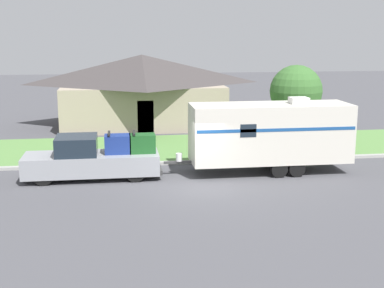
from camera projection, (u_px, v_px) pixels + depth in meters
name	position (u px, v px, depth m)	size (l,w,h in m)	color
ground_plane	(196.00, 185.00, 22.20)	(120.00, 120.00, 0.00)	#47474C
curb_strip	(184.00, 162.00, 25.81)	(80.00, 0.30, 0.14)	#999993
lawn_strip	(176.00, 147.00, 29.36)	(80.00, 7.00, 0.03)	#568442
house_across_street	(142.00, 89.00, 36.22)	(11.35, 7.94, 4.74)	gray
pickup_truck	(93.00, 159.00, 23.10)	(5.89, 1.95, 2.02)	black
travel_trailer	(270.00, 133.00, 23.98)	(8.37, 2.28, 3.39)	black
mailbox	(80.00, 141.00, 25.85)	(0.48, 0.20, 1.37)	brown
tree_in_yard	(296.00, 91.00, 29.00)	(2.84, 2.84, 4.51)	brown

